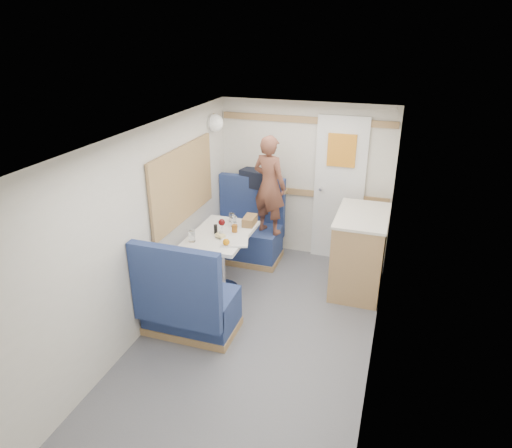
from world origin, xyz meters
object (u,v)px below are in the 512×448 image
(person, at_px, (269,185))
(duffel_bag, at_px, (259,179))
(bench_far, at_px, (247,236))
(pepper_grinder, at_px, (216,229))
(wine_glass, at_px, (222,223))
(beer_glass, at_px, (235,229))
(dinette_table, at_px, (221,246))
(cheese_block, at_px, (220,235))
(dome_light, at_px, (215,123))
(galley_counter, at_px, (359,251))
(orange_fruit, at_px, (226,242))
(salt_grinder, at_px, (221,234))
(tray, at_px, (235,239))
(tumbler_right, at_px, (234,221))
(tumbler_left, at_px, (192,236))
(bread_loaf, at_px, (250,220))
(tumbler_mid, at_px, (232,217))

(person, bearing_deg, duffel_bag, -35.22)
(bench_far, xyz_separation_m, pepper_grinder, (-0.05, -0.89, 0.47))
(wine_glass, bearing_deg, pepper_grinder, -154.09)
(wine_glass, xyz_separation_m, beer_glass, (0.14, 0.03, -0.07))
(dinette_table, height_order, cheese_block, cheese_block)
(dome_light, bearing_deg, dinette_table, -65.35)
(dome_light, height_order, beer_glass, dome_light)
(galley_counter, distance_m, person, 1.31)
(orange_fruit, relative_size, cheese_block, 0.72)
(duffel_bag, height_order, salt_grinder, duffel_bag)
(wine_glass, bearing_deg, dome_light, 115.52)
(tray, height_order, tumbler_right, tumbler_right)
(beer_glass, bearing_deg, cheese_block, -121.46)
(tumbler_left, xyz_separation_m, bread_loaf, (0.44, 0.62, -0.01))
(bench_far, height_order, tray, bench_far)
(duffel_bag, height_order, tumbler_left, duffel_bag)
(tumbler_left, relative_size, bread_loaf, 0.52)
(dinette_table, bearing_deg, tray, -29.96)
(dinette_table, distance_m, bench_far, 0.90)
(tray, distance_m, cheese_block, 0.16)
(dome_light, xyz_separation_m, duffel_bag, (0.47, 0.27, -0.74))
(tray, height_order, salt_grinder, salt_grinder)
(galley_counter, bearing_deg, duffel_bag, 157.72)
(orange_fruit, bearing_deg, tray, 81.01)
(dinette_table, height_order, bread_loaf, bread_loaf)
(tumbler_mid, bearing_deg, orange_fruit, -73.92)
(dome_light, bearing_deg, person, -5.64)
(cheese_block, distance_m, beer_glass, 0.20)
(person, bearing_deg, orange_fruit, 101.45)
(duffel_bag, relative_size, salt_grinder, 5.31)
(bench_far, distance_m, salt_grinder, 1.08)
(orange_fruit, distance_m, tumbler_right, 0.53)
(dinette_table, bearing_deg, pepper_grinder, -150.98)
(galley_counter, xyz_separation_m, beer_glass, (-1.32, -0.51, 0.30))
(tumbler_left, height_order, beer_glass, tumbler_left)
(salt_grinder, bearing_deg, orange_fruit, -53.70)
(bench_far, height_order, duffel_bag, duffel_bag)
(tumbler_right, bearing_deg, dome_light, 126.34)
(pepper_grinder, height_order, salt_grinder, pepper_grinder)
(dome_light, distance_m, tumbler_left, 1.51)
(cheese_block, xyz_separation_m, tumbler_left, (-0.26, -0.16, 0.03))
(wine_glass, xyz_separation_m, tumbler_right, (0.06, 0.22, -0.06))
(galley_counter, bearing_deg, beer_glass, -158.76)
(cheese_block, distance_m, tumbler_mid, 0.48)
(galley_counter, height_order, tumbler_right, galley_counter)
(person, bearing_deg, tray, 101.76)
(tumbler_right, bearing_deg, cheese_block, -93.59)
(dinette_table, distance_m, tumbler_mid, 0.40)
(pepper_grinder, bearing_deg, dinette_table, 29.02)
(dinette_table, distance_m, person, 0.98)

